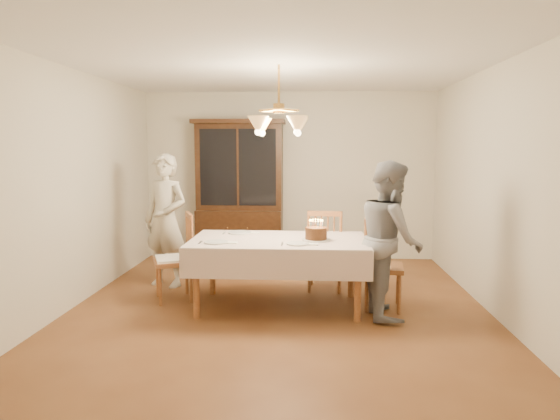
# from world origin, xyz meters

# --- Properties ---
(ground) EXTENTS (5.00, 5.00, 0.00)m
(ground) POSITION_xyz_m (0.00, 0.00, 0.00)
(ground) COLOR brown
(ground) RESTS_ON ground
(room_shell) EXTENTS (5.00, 5.00, 5.00)m
(room_shell) POSITION_xyz_m (0.00, 0.00, 1.58)
(room_shell) COLOR white
(room_shell) RESTS_ON ground
(dining_table) EXTENTS (1.90, 1.10, 0.76)m
(dining_table) POSITION_xyz_m (0.00, 0.00, 0.68)
(dining_table) COLOR brown
(dining_table) RESTS_ON ground
(china_hutch) EXTENTS (1.38, 0.54, 2.16)m
(china_hutch) POSITION_xyz_m (-0.75, 2.25, 1.04)
(china_hutch) COLOR black
(china_hutch) RESTS_ON ground
(chair_far_side) EXTENTS (0.47, 0.45, 1.00)m
(chair_far_side) POSITION_xyz_m (0.52, 0.71, 0.44)
(chair_far_side) COLOR brown
(chair_far_side) RESTS_ON ground
(chair_left_end) EXTENTS (0.55, 0.56, 1.00)m
(chair_left_end) POSITION_xyz_m (-1.21, 0.18, 0.45)
(chair_left_end) COLOR brown
(chair_left_end) RESTS_ON ground
(chair_right_end) EXTENTS (0.47, 0.49, 1.00)m
(chair_right_end) POSITION_xyz_m (1.12, 0.03, 0.44)
(chair_right_end) COLOR brown
(chair_right_end) RESTS_ON ground
(elderly_woman) EXTENTS (0.72, 0.60, 1.67)m
(elderly_woman) POSITION_xyz_m (-1.47, 0.77, 0.83)
(elderly_woman) COLOR beige
(elderly_woman) RESTS_ON ground
(adult_in_grey) EXTENTS (0.65, 0.81, 1.62)m
(adult_in_grey) POSITION_xyz_m (1.16, -0.20, 0.81)
(adult_in_grey) COLOR slate
(adult_in_grey) RESTS_ON ground
(birthday_cake) EXTENTS (0.30, 0.30, 0.22)m
(birthday_cake) POSITION_xyz_m (0.40, -0.05, 0.83)
(birthday_cake) COLOR white
(birthday_cake) RESTS_ON dining_table
(place_setting_near_left) EXTENTS (0.40, 0.25, 0.02)m
(place_setting_near_left) POSITION_xyz_m (-0.62, -0.27, 0.77)
(place_setting_near_left) COLOR white
(place_setting_near_left) RESTS_ON dining_table
(place_setting_near_right) EXTENTS (0.38, 0.23, 0.02)m
(place_setting_near_right) POSITION_xyz_m (0.23, -0.30, 0.77)
(place_setting_near_right) COLOR white
(place_setting_near_right) RESTS_ON dining_table
(place_setting_far_left) EXTENTS (0.42, 0.27, 0.02)m
(place_setting_far_left) POSITION_xyz_m (-0.46, 0.34, 0.77)
(place_setting_far_left) COLOR white
(place_setting_far_left) RESTS_ON dining_table
(chandelier) EXTENTS (0.62, 0.62, 0.73)m
(chandelier) POSITION_xyz_m (-0.00, -0.00, 1.98)
(chandelier) COLOR #BF8C3F
(chandelier) RESTS_ON ground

